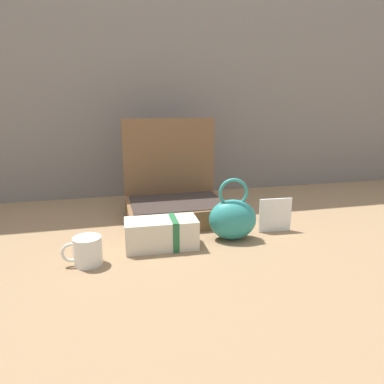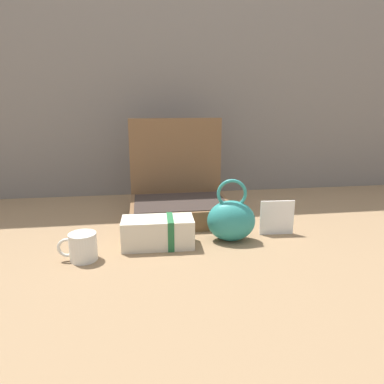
{
  "view_description": "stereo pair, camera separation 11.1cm",
  "coord_description": "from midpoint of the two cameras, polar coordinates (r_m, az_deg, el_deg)",
  "views": [
    {
      "loc": [
        -0.31,
        -1.17,
        0.46
      ],
      "look_at": [
        -0.03,
        -0.02,
        0.15
      ],
      "focal_mm": 32.5,
      "sensor_mm": 36.0,
      "label": 1
    },
    {
      "loc": [
        -0.2,
        -1.19,
        0.46
      ],
      "look_at": [
        -0.03,
        -0.02,
        0.15
      ],
      "focal_mm": 32.5,
      "sensor_mm": 36.0,
      "label": 2
    }
  ],
  "objects": [
    {
      "name": "info_card_left",
      "position": [
        1.28,
        11.08,
        -3.78
      ],
      "size": [
        0.12,
        0.01,
        0.12
      ],
      "primitive_type": "cube",
      "rotation": [
        0.0,
        0.0,
        -0.06
      ],
      "color": "white",
      "rests_on": "ground_plane"
    },
    {
      "name": "coffee_mug",
      "position": [
        1.08,
        -19.76,
        -9.15
      ],
      "size": [
        0.12,
        0.08,
        0.08
      ],
      "color": "silver",
      "rests_on": "ground_plane"
    },
    {
      "name": "back_wall",
      "position": [
        1.79,
        -5.95,
        22.27
      ],
      "size": [
        3.2,
        0.06,
        1.4
      ],
      "primitive_type": "cube",
      "color": "gray",
      "rests_on": "ground_plane"
    },
    {
      "name": "open_suitcase",
      "position": [
        1.41,
        -5.12,
        -0.8
      ],
      "size": [
        0.39,
        0.31,
        0.39
      ],
      "color": "brown",
      "rests_on": "ground_plane"
    },
    {
      "name": "ground_plane",
      "position": [
        1.29,
        -1.54,
        -6.26
      ],
      "size": [
        6.0,
        6.0,
        0.0
      ],
      "primitive_type": "plane",
      "color": "#8C6D4C"
    },
    {
      "name": "cream_toiletry_bag",
      "position": [
        1.14,
        -7.72,
        -6.79
      ],
      "size": [
        0.23,
        0.12,
        0.1
      ],
      "color": "beige",
      "rests_on": "ground_plane"
    },
    {
      "name": "teal_pouch_handbag",
      "position": [
        1.19,
        4.01,
        -4.39
      ],
      "size": [
        0.18,
        0.13,
        0.22
      ],
      "color": "teal",
      "rests_on": "ground_plane"
    }
  ]
}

